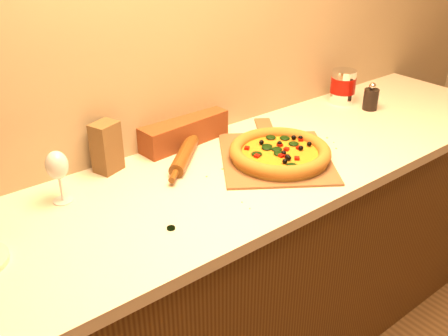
# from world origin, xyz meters

# --- Properties ---
(cabinet) EXTENTS (2.80, 0.65, 0.86)m
(cabinet) POSITION_xyz_m (0.00, 1.43, 0.43)
(cabinet) COLOR #44250E
(cabinet) RESTS_ON ground
(countertop) EXTENTS (2.84, 0.68, 0.04)m
(countertop) POSITION_xyz_m (0.00, 1.43, 0.88)
(countertop) COLOR beige
(countertop) RESTS_ON cabinet
(pizza_peel) EXTENTS (0.56, 0.60, 0.01)m
(pizza_peel) POSITION_xyz_m (0.22, 1.42, 0.90)
(pizza_peel) COLOR brown
(pizza_peel) RESTS_ON countertop
(pizza) EXTENTS (0.36, 0.36, 0.05)m
(pizza) POSITION_xyz_m (0.21, 1.38, 0.93)
(pizza) COLOR #B07E2C
(pizza) RESTS_ON pizza_peel
(bottle_cap) EXTENTS (0.03, 0.03, 0.01)m
(bottle_cap) POSITION_xyz_m (-0.33, 1.27, 0.90)
(bottle_cap) COLOR black
(bottle_cap) RESTS_ON countertop
(pepper_grinder) EXTENTS (0.07, 0.07, 0.12)m
(pepper_grinder) POSITION_xyz_m (0.87, 1.50, 0.95)
(pepper_grinder) COLOR black
(pepper_grinder) RESTS_ON countertop
(rolling_pin) EXTENTS (0.29, 0.27, 0.05)m
(rolling_pin) POSITION_xyz_m (-0.06, 1.59, 0.93)
(rolling_pin) COLOR #5C320F
(rolling_pin) RESTS_ON countertop
(coffee_canister) EXTENTS (0.11, 0.11, 0.15)m
(coffee_canister) POSITION_xyz_m (0.84, 1.63, 0.98)
(coffee_canister) COLOR silver
(coffee_canister) RESTS_ON countertop
(bread_bag) EXTENTS (0.37, 0.15, 0.10)m
(bread_bag) POSITION_xyz_m (0.02, 1.73, 0.95)
(bread_bag) COLOR brown
(bread_bag) RESTS_ON countertop
(wine_glass) EXTENTS (0.07, 0.07, 0.17)m
(wine_glass) POSITION_xyz_m (-0.51, 1.60, 1.02)
(wine_glass) COLOR silver
(wine_glass) RESTS_ON countertop
(paper_bag) EXTENTS (0.11, 0.10, 0.18)m
(paper_bag) POSITION_xyz_m (-0.30, 1.70, 0.99)
(paper_bag) COLOR brown
(paper_bag) RESTS_ON countertop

